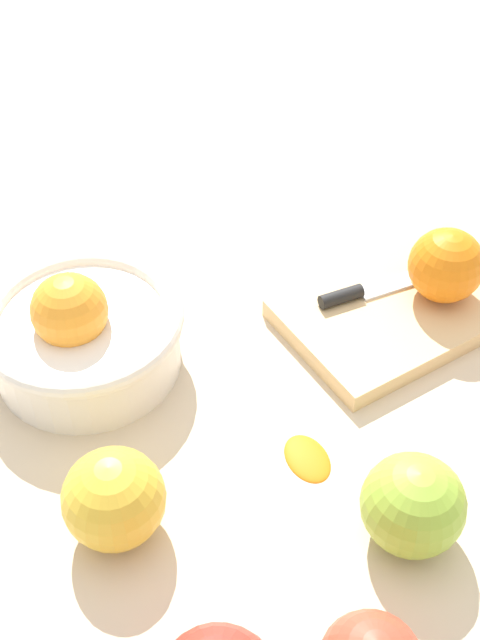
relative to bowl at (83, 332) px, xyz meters
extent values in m
plane|color=beige|center=(0.18, -0.14, -0.04)|extent=(2.40, 2.40, 0.00)
cylinder|color=white|center=(0.00, 0.00, -0.01)|extent=(0.17, 0.17, 0.06)
torus|color=white|center=(0.00, 0.00, 0.02)|extent=(0.18, 0.18, 0.02)
sphere|color=orange|center=(-0.01, 0.00, 0.03)|extent=(0.07, 0.07, 0.07)
cube|color=#DBB77F|center=(0.31, -0.05, -0.03)|extent=(0.27, 0.19, 0.02)
sphere|color=orange|center=(0.35, -0.05, 0.02)|extent=(0.07, 0.07, 0.07)
cube|color=silver|center=(0.33, -0.03, -0.02)|extent=(0.11, 0.02, 0.00)
cylinder|color=black|center=(0.25, -0.03, -0.01)|extent=(0.05, 0.02, 0.01)
sphere|color=gold|center=(-0.02, -0.18, 0.00)|extent=(0.08, 0.08, 0.08)
sphere|color=#8EB738|center=(0.19, -0.27, 0.00)|extent=(0.08, 0.08, 0.08)
ellipsoid|color=orange|center=(0.15, -0.18, -0.04)|extent=(0.04, 0.05, 0.01)
camera|label=1|loc=(-0.05, -0.52, 0.51)|focal=44.28mm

